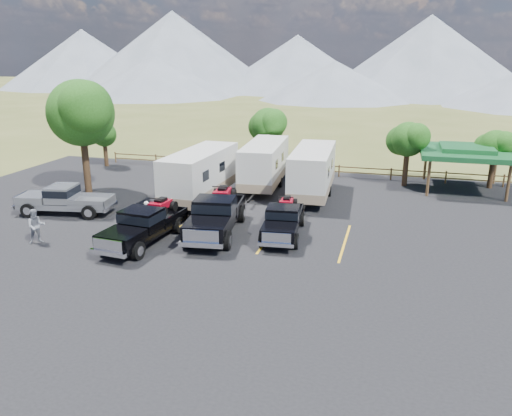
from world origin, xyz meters
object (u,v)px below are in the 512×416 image
(person_b, at_px, (36,226))
(rig_left, at_px, (145,224))
(pavilion, at_px, (466,152))
(rig_right, at_px, (283,219))
(pickup_silver, at_px, (65,199))
(tree_big_nw, at_px, (80,113))
(trailer_left, at_px, (200,175))
(person_a, at_px, (147,215))
(rig_center, at_px, (216,214))
(trailer_center, at_px, (264,164))
(trailer_right, at_px, (313,172))

(person_b, bearing_deg, rig_left, -26.35)
(pavilion, height_order, rig_right, pavilion)
(rig_left, xyz_separation_m, pickup_silver, (-6.95, 3.03, -0.07))
(tree_big_nw, relative_size, trailer_left, 0.81)
(pickup_silver, xyz_separation_m, person_a, (6.07, -1.12, -0.12))
(rig_center, relative_size, person_a, 4.39)
(trailer_left, distance_m, pickup_silver, 8.49)
(rig_center, height_order, trailer_left, trailer_left)
(rig_left, distance_m, trailer_left, 7.99)
(pavilion, distance_m, trailer_center, 14.32)
(tree_big_nw, xyz_separation_m, person_a, (7.67, -5.84, -4.75))
(rig_right, bearing_deg, rig_center, -175.34)
(rig_right, relative_size, trailer_right, 0.60)
(pavilion, relative_size, rig_left, 0.98)
(rig_right, xyz_separation_m, person_a, (-7.54, -1.07, -0.09))
(trailer_left, bearing_deg, tree_big_nw, -176.39)
(trailer_center, xyz_separation_m, person_b, (-8.44, -14.01, -0.80))
(trailer_center, xyz_separation_m, pickup_silver, (-10.06, -9.38, -0.79))
(rig_center, distance_m, pickup_silver, 10.04)
(trailer_left, bearing_deg, person_a, -95.31)
(trailer_center, bearing_deg, rig_right, -73.50)
(rig_right, relative_size, trailer_center, 0.60)
(trailer_right, distance_m, pickup_silver, 15.93)
(rig_left, height_order, rig_center, rig_center)
(rig_left, bearing_deg, trailer_left, 95.78)
(tree_big_nw, relative_size, person_b, 4.29)
(pavilion, height_order, rig_left, pavilion)
(trailer_left, bearing_deg, person_b, -116.57)
(trailer_left, height_order, pickup_silver, trailer_left)
(pavilion, distance_m, pickup_silver, 27.17)
(trailer_left, relative_size, person_b, 5.28)
(pavilion, relative_size, rig_right, 1.09)
(rig_left, height_order, trailer_right, trailer_right)
(tree_big_nw, height_order, rig_right, tree_big_nw)
(rig_left, xyz_separation_m, trailer_right, (6.88, 10.90, 0.74))
(rig_left, distance_m, person_b, 5.57)
(rig_right, bearing_deg, trailer_right, 82.84)
(trailer_left, bearing_deg, rig_center, -58.54)
(tree_big_nw, xyz_separation_m, trailer_right, (15.43, 3.15, -3.83))
(person_b, bearing_deg, trailer_left, 18.10)
(rig_right, bearing_deg, tree_big_nw, 157.04)
(person_b, bearing_deg, pavilion, -5.27)
(rig_right, distance_m, person_a, 7.61)
(rig_right, bearing_deg, pavilion, 45.39)
(trailer_left, bearing_deg, rig_left, -87.21)
(trailer_center, distance_m, trailer_right, 4.06)
(rig_left, xyz_separation_m, trailer_left, (-0.07, 7.95, 0.76))
(person_a, bearing_deg, rig_right, 166.41)
(pickup_silver, distance_m, person_a, 6.18)
(trailer_right, bearing_deg, rig_center, -116.94)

